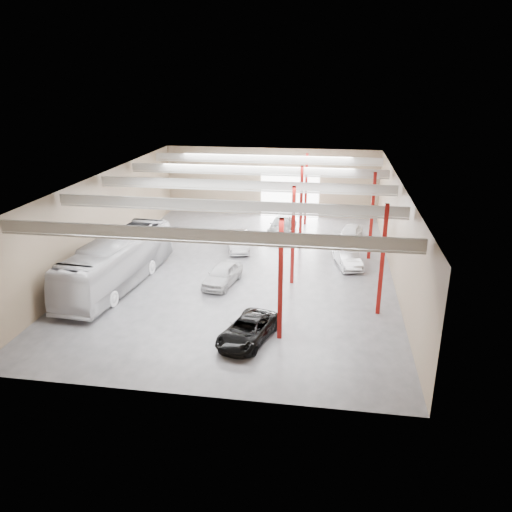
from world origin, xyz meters
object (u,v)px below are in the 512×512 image
(car_row_a, at_px, (223,274))
(car_row_b, at_px, (238,241))
(coach_bus, at_px, (118,262))
(black_sedan, at_px, (248,330))
(car_right_near, at_px, (347,257))
(car_row_c, at_px, (282,225))
(car_right_far, at_px, (350,233))

(car_row_a, relative_size, car_row_b, 0.93)
(coach_bus, xyz_separation_m, black_sedan, (10.29, -6.36, -1.07))
(car_row_b, xyz_separation_m, car_right_near, (9.10, -2.50, -0.06))
(black_sedan, height_order, car_row_c, car_row_c)
(coach_bus, relative_size, car_row_a, 2.84)
(black_sedan, bearing_deg, car_right_near, 81.50)
(car_row_a, height_order, car_row_c, car_row_c)
(car_row_a, bearing_deg, black_sedan, -57.31)
(car_row_a, relative_size, car_right_far, 1.04)
(coach_bus, xyz_separation_m, car_row_c, (10.08, 13.95, -0.96))
(coach_bus, relative_size, car_row_b, 2.64)
(coach_bus, bearing_deg, car_row_a, 14.62)
(black_sedan, bearing_deg, coach_bus, 163.91)
(black_sedan, bearing_deg, car_row_c, 106.23)
(coach_bus, distance_m, car_right_far, 20.57)
(car_row_a, distance_m, car_right_far, 14.48)
(car_right_far, bearing_deg, black_sedan, -94.31)
(coach_bus, xyz_separation_m, car_row_a, (7.18, 1.25, -0.99))
(car_right_near, xyz_separation_m, car_right_far, (0.35, 6.25, 0.01))
(black_sedan, xyz_separation_m, car_right_near, (5.65, 12.61, 0.05))
(car_right_near, bearing_deg, car_row_b, 152.26)
(car_right_near, distance_m, car_right_far, 6.26)
(car_row_b, height_order, car_row_c, car_row_b)
(car_row_c, xyz_separation_m, car_right_near, (5.86, -7.70, -0.06))
(coach_bus, relative_size, car_row_c, 2.33)
(black_sedan, bearing_deg, car_row_b, 118.48)
(black_sedan, distance_m, car_row_c, 20.31)
(car_row_a, bearing_deg, car_right_far, 61.45)
(coach_bus, xyz_separation_m, car_row_b, (6.85, 8.75, -0.96))
(car_row_c, height_order, car_right_near, car_row_c)
(car_right_far, bearing_deg, car_row_a, -115.67)
(black_sedan, relative_size, car_right_far, 1.13)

